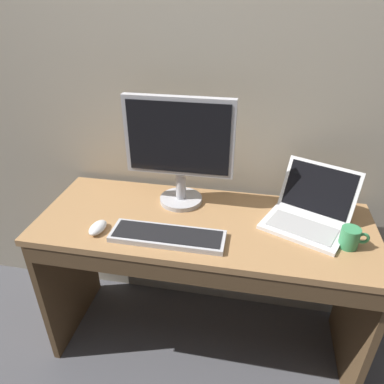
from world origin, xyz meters
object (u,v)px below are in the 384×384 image
object	(u,v)px
laptop_white	(308,214)
coffee_mug	(350,238)
external_monitor	(179,147)
computer_mouse	(98,228)
wired_keyboard	(168,236)

from	to	relation	value
laptop_white	coffee_mug	bearing A→B (deg)	-41.77
laptop_white	external_monitor	world-z (taller)	external_monitor
external_monitor	computer_mouse	xyz separation A→B (m)	(-0.29, -0.28, -0.27)
external_monitor	coffee_mug	size ratio (longest dim) A/B	4.58
laptop_white	external_monitor	bearing A→B (deg)	173.82
laptop_white	computer_mouse	size ratio (longest dim) A/B	3.93
external_monitor	wired_keyboard	bearing A→B (deg)	-88.17
wired_keyboard	computer_mouse	distance (m)	0.30
external_monitor	wired_keyboard	world-z (taller)	external_monitor
laptop_white	coffee_mug	size ratio (longest dim) A/B	3.78
laptop_white	computer_mouse	xyz separation A→B (m)	(-0.86, -0.22, -0.03)
external_monitor	coffee_mug	xyz separation A→B (m)	(0.72, -0.19, -0.24)
laptop_white	computer_mouse	world-z (taller)	laptop_white
computer_mouse	coffee_mug	world-z (taller)	coffee_mug
wired_keyboard	computer_mouse	size ratio (longest dim) A/B	4.38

